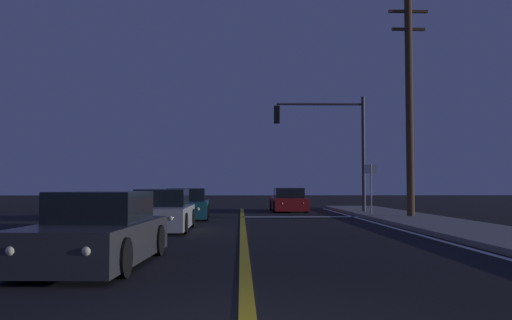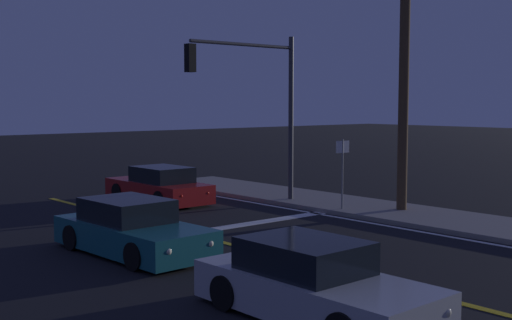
% 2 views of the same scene
% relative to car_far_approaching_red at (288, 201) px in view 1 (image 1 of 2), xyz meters
% --- Properties ---
extents(sidewalk_right, '(3.20, 39.25, 0.15)m').
position_rel_car_far_approaching_red_xyz_m(sidewalk_right, '(4.40, -15.00, -0.51)').
color(sidewalk_right, gray).
rests_on(sidewalk_right, ground).
extents(lane_line_center, '(0.20, 37.07, 0.01)m').
position_rel_car_far_approaching_red_xyz_m(lane_line_center, '(-2.64, -15.00, -0.58)').
color(lane_line_center, gold).
rests_on(lane_line_center, ground).
extents(lane_line_edge_right, '(0.16, 37.07, 0.01)m').
position_rel_car_far_approaching_red_xyz_m(lane_line_edge_right, '(2.55, -15.00, -0.58)').
color(lane_line_edge_right, white).
rests_on(lane_line_edge_right, ground).
extents(stop_bar, '(5.44, 0.50, 0.01)m').
position_rel_car_far_approaching_red_xyz_m(stop_bar, '(0.08, -5.60, -0.58)').
color(stop_bar, white).
rests_on(stop_bar, ground).
extents(car_far_approaching_red, '(1.95, 4.72, 1.34)m').
position_rel_car_far_approaching_red_xyz_m(car_far_approaching_red, '(0.00, 0.00, 0.00)').
color(car_far_approaching_red, maroon).
rests_on(car_far_approaching_red, ground).
extents(car_mid_block_charcoal, '(2.03, 4.53, 1.34)m').
position_rel_car_far_approaching_red_xyz_m(car_mid_block_charcoal, '(-5.34, -20.92, -0.00)').
color(car_mid_block_charcoal, '#2D2D33').
rests_on(car_mid_block_charcoal, ground).
extents(car_side_waiting_silver, '(1.97, 4.55, 1.34)m').
position_rel_car_far_approaching_red_xyz_m(car_side_waiting_silver, '(-5.31, -13.12, -0.00)').
color(car_side_waiting_silver, '#B2B5BA').
rests_on(car_side_waiting_silver, ground).
extents(car_lead_oncoming_teal, '(2.13, 4.66, 1.34)m').
position_rel_car_far_approaching_red_xyz_m(car_lead_oncoming_teal, '(-5.12, -6.78, 0.00)').
color(car_lead_oncoming_teal, '#195960').
rests_on(car_lead_oncoming_teal, ground).
extents(traffic_signal_near_right, '(4.70, 0.28, 6.07)m').
position_rel_car_far_approaching_red_xyz_m(traffic_signal_near_right, '(1.94, -3.30, 3.50)').
color(traffic_signal_near_right, '#38383D').
rests_on(traffic_signal_near_right, ground).
extents(utility_pole_right, '(1.75, 0.33, 9.79)m').
position_rel_car_far_approaching_red_xyz_m(utility_pole_right, '(4.70, -7.48, 4.47)').
color(utility_pole_right, '#4C3823').
rests_on(utility_pole_right, ground).
extents(street_sign_corner, '(0.56, 0.08, 2.48)m').
position_rel_car_far_approaching_red_xyz_m(street_sign_corner, '(3.30, -6.10, 1.08)').
color(street_sign_corner, slate).
rests_on(street_sign_corner, ground).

